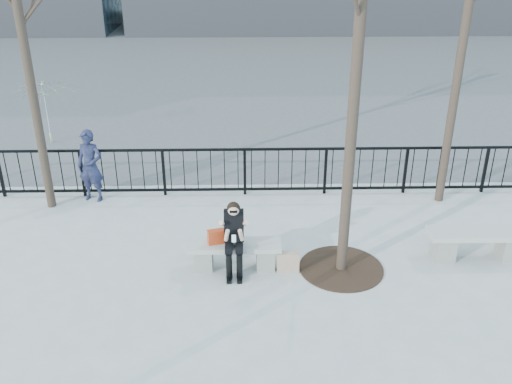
{
  "coord_description": "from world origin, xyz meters",
  "views": [
    {
      "loc": [
        0.19,
        -8.63,
        5.63
      ],
      "look_at": [
        0.4,
        0.8,
        1.1
      ],
      "focal_mm": 40.0,
      "sensor_mm": 36.0,
      "label": 1
    }
  ],
  "objects_px": {
    "bench_second": "(478,241)",
    "seated_woman": "(234,239)",
    "bench_main": "(234,252)",
    "standing_man": "(90,166)"
  },
  "relations": [
    {
      "from": "bench_second",
      "to": "seated_woman",
      "type": "xyz_separation_m",
      "value": [
        -4.43,
        -0.4,
        0.34
      ]
    },
    {
      "from": "seated_woman",
      "to": "standing_man",
      "type": "relative_size",
      "value": 0.83
    },
    {
      "from": "bench_main",
      "to": "standing_man",
      "type": "distance_m",
      "value": 4.24
    },
    {
      "from": "bench_second",
      "to": "standing_man",
      "type": "bearing_deg",
      "value": 161.96
    },
    {
      "from": "bench_main",
      "to": "bench_second",
      "type": "xyz_separation_m",
      "value": [
        4.43,
        0.24,
        0.03
      ]
    },
    {
      "from": "bench_second",
      "to": "bench_main",
      "type": "bearing_deg",
      "value": -176.26
    },
    {
      "from": "bench_main",
      "to": "standing_man",
      "type": "xyz_separation_m",
      "value": [
        -3.14,
        2.8,
        0.5
      ]
    },
    {
      "from": "bench_main",
      "to": "bench_second",
      "type": "distance_m",
      "value": 4.44
    },
    {
      "from": "bench_main",
      "to": "seated_woman",
      "type": "distance_m",
      "value": 0.4
    },
    {
      "from": "bench_second",
      "to": "standing_man",
      "type": "distance_m",
      "value": 8.01
    }
  ]
}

